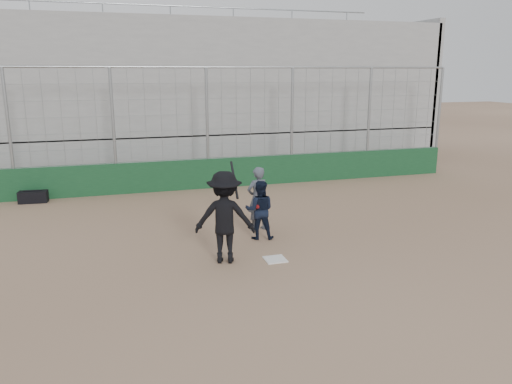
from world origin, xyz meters
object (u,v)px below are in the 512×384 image
object	(u,v)px
batter_at_plate	(225,217)
umpire	(258,202)
catcher_crouched	(260,219)
equipment_bag	(33,197)

from	to	relation	value
batter_at_plate	umpire	size ratio (longest dim) A/B	1.42
batter_at_plate	catcher_crouched	size ratio (longest dim) A/B	2.10
umpire	equipment_bag	size ratio (longest dim) A/B	1.69
batter_at_plate	catcher_crouched	bearing A→B (deg)	46.13
umpire	equipment_bag	world-z (taller)	umpire
catcher_crouched	umpire	xyz separation A→B (m)	(0.16, 0.68, 0.24)
equipment_bag	batter_at_plate	bearing A→B (deg)	-54.89
batter_at_plate	equipment_bag	world-z (taller)	batter_at_plate
batter_at_plate	equipment_bag	distance (m)	7.79
catcher_crouched	batter_at_plate	bearing A→B (deg)	-133.87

